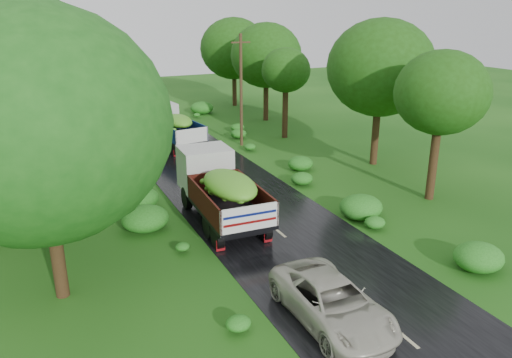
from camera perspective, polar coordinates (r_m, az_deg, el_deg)
ground at (r=16.15m, az=16.13°, el=-16.59°), size 120.00×120.00×0.00m
road at (r=19.52m, az=6.50°, el=-9.20°), size 6.50×80.00×0.02m
road_lines at (r=20.27m, az=5.03°, el=-7.98°), size 0.12×69.60×0.00m
truck_near at (r=22.45m, az=-4.26°, el=-0.77°), size 2.66×6.89×2.86m
truck_far at (r=35.33m, az=-9.70°, el=6.18°), size 2.98×6.51×2.64m
car at (r=15.85m, az=8.68°, el=-13.69°), size 2.27×4.88×1.35m
utility_pole at (r=34.39m, az=-1.72°, el=10.18°), size 1.33×0.22×7.58m
trees_right at (r=37.58m, az=4.79°, el=13.20°), size 4.94×30.84×7.46m
shrubs at (r=26.79m, az=-3.48°, el=-0.29°), size 11.90×44.00×0.70m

